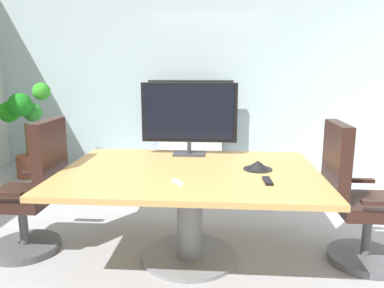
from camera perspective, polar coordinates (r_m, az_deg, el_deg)
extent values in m
plane|color=#99999E|center=(3.10, -1.81, -17.17)|extent=(7.25, 7.25, 0.00)
cube|color=#9EB2B7|center=(5.71, 1.39, 9.92)|extent=(6.25, 0.10, 2.65)
cube|color=#B2894C|center=(2.87, -0.38, -4.32)|extent=(1.94, 1.37, 0.04)
cylinder|color=slate|center=(2.99, -0.37, -10.99)|extent=(0.20, 0.20, 0.68)
cylinder|color=slate|center=(3.13, -0.37, -16.52)|extent=(0.76, 0.76, 0.03)
cylinder|color=#4C4C51|center=(3.51, -23.88, -14.04)|extent=(0.56, 0.56, 0.06)
cylinder|color=#4C4C51|center=(3.43, -24.17, -10.86)|extent=(0.07, 0.07, 0.36)
cube|color=black|center=(3.36, -24.48, -7.37)|extent=(0.48, 0.48, 0.10)
cube|color=black|center=(3.15, -20.68, -2.03)|extent=(0.09, 0.46, 0.60)
cube|color=black|center=(3.53, -22.35, -4.24)|extent=(0.28, 0.05, 0.03)
cube|color=black|center=(3.10, -26.65, -6.77)|extent=(0.28, 0.05, 0.03)
cylinder|color=#4C4C51|center=(3.35, 24.63, -15.40)|extent=(0.56, 0.56, 0.06)
cylinder|color=#4C4C51|center=(3.26, 24.94, -12.09)|extent=(0.07, 0.07, 0.36)
cube|color=black|center=(3.19, 25.28, -8.45)|extent=(0.48, 0.48, 0.10)
cube|color=black|center=(3.01, 21.00, -2.67)|extent=(0.09, 0.46, 0.60)
cube|color=black|center=(2.91, 26.88, -7.93)|extent=(0.28, 0.05, 0.03)
cube|color=black|center=(3.38, 23.62, -5.07)|extent=(0.28, 0.05, 0.03)
cube|color=#333338|center=(3.36, -0.43, -1.49)|extent=(0.28, 0.18, 0.02)
cylinder|color=#333338|center=(3.34, -0.44, -0.52)|extent=(0.04, 0.04, 0.10)
cube|color=black|center=(3.31, -0.43, 4.78)|extent=(0.84, 0.04, 0.52)
cube|color=black|center=(3.29, -0.46, 4.74)|extent=(0.77, 0.01, 0.47)
cube|color=#B7BABC|center=(5.50, -0.17, -1.18)|extent=(0.90, 0.36, 0.55)
cube|color=black|center=(5.38, -0.20, 5.60)|extent=(1.20, 0.06, 0.76)
cube|color=black|center=(5.34, -0.23, 5.56)|extent=(1.12, 0.01, 0.69)
cylinder|color=brown|center=(5.66, -23.36, -3.08)|extent=(0.34, 0.34, 0.30)
cylinder|color=brown|center=(5.59, -23.66, 0.60)|extent=(0.05, 0.05, 0.44)
sphere|color=#319424|center=(5.46, -21.83, 7.41)|extent=(0.24, 0.24, 0.24)
sphere|color=#28822B|center=(5.70, -23.00, 4.45)|extent=(0.26, 0.26, 0.26)
sphere|color=#1C7E14|center=(5.60, -25.98, 4.38)|extent=(0.28, 0.28, 0.28)
sphere|color=#187719|center=(5.43, -24.60, 5.41)|extent=(0.31, 0.31, 0.31)
cone|color=black|center=(2.91, 9.93, -3.16)|extent=(0.19, 0.19, 0.07)
cylinder|color=black|center=(2.92, 9.91, -3.75)|extent=(0.22, 0.22, 0.01)
cube|color=black|center=(2.62, 11.36, -5.48)|extent=(0.06, 0.17, 0.02)
cube|color=silver|center=(2.54, -2.19, -5.78)|extent=(0.09, 0.12, 0.02)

